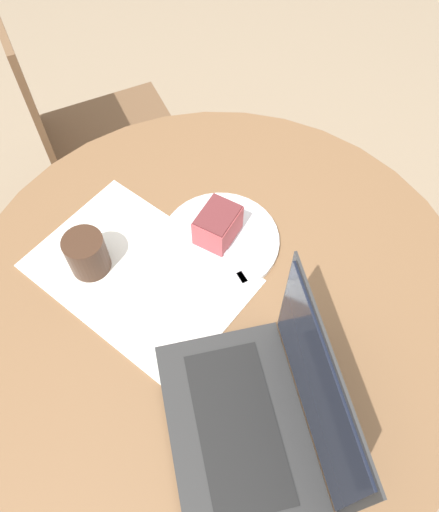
{
  "coord_description": "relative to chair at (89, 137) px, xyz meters",
  "views": [
    {
      "loc": [
        -0.36,
        0.27,
        1.61
      ],
      "look_at": [
        0.05,
        -0.04,
        0.8
      ],
      "focal_mm": 35.0,
      "sensor_mm": 36.0,
      "label": 1
    }
  ],
  "objects": [
    {
      "name": "fork",
      "position": [
        -0.77,
        0.05,
        0.3
      ],
      "size": [
        0.17,
        0.05,
        0.0
      ],
      "rotation": [
        0.0,
        0.0,
        9.27
      ],
      "color": "silver",
      "rests_on": "plate"
    },
    {
      "name": "coffee_glass",
      "position": [
        -0.61,
        0.27,
        0.33
      ],
      "size": [
        0.08,
        0.08,
        0.09
      ],
      "color": "#3D2619",
      "rests_on": "dining_table"
    },
    {
      "name": "laptop",
      "position": [
        -1.04,
        0.21,
        0.33
      ],
      "size": [
        0.4,
        0.35,
        0.26
      ],
      "rotation": [
        0.0,
        0.0,
        5.84
      ],
      "color": "#2D2D2D",
      "rests_on": "dining_table"
    },
    {
      "name": "cake_slice",
      "position": [
        -0.71,
        0.03,
        0.33
      ],
      "size": [
        0.1,
        0.11,
        0.07
      ],
      "rotation": [
        0.0,
        0.0,
        5.11
      ],
      "color": "#B74C51",
      "rests_on": "plate"
    },
    {
      "name": "paper_document",
      "position": [
        -0.68,
        0.2,
        0.28
      ],
      "size": [
        0.47,
        0.38,
        0.0
      ],
      "rotation": [
        0.0,
        0.0,
        0.25
      ],
      "color": "white",
      "rests_on": "dining_table"
    },
    {
      "name": "ground_plane",
      "position": [
        -0.81,
        0.11,
        -0.48
      ],
      "size": [
        12.0,
        12.0,
        0.0
      ],
      "primitive_type": "plane",
      "color": "gray"
    },
    {
      "name": "chair",
      "position": [
        0.0,
        0.0,
        0.0
      ],
      "size": [
        0.5,
        0.5,
        0.94
      ],
      "rotation": [
        0.0,
        0.0,
        9.2
      ],
      "color": "brown",
      "rests_on": "ground_plane"
    },
    {
      "name": "plate",
      "position": [
        -0.72,
        0.03,
        0.29
      ],
      "size": [
        0.24,
        0.24,
        0.01
      ],
      "color": "silver",
      "rests_on": "dining_table"
    },
    {
      "name": "dining_table",
      "position": [
        -0.81,
        0.11,
        0.13
      ],
      "size": [
        1.01,
        1.01,
        0.76
      ],
      "color": "brown",
      "rests_on": "ground_plane"
    }
  ]
}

